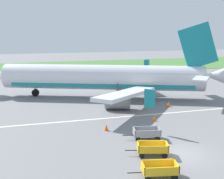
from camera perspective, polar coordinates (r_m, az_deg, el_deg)
name	(u,v)px	position (r m, az deg, el deg)	size (l,w,h in m)	color
ground_plane	(182,154)	(26.92, 12.97, -11.62)	(220.00, 220.00, 0.00)	slate
grass_strip	(71,67)	(84.28, -7.67, 4.21)	(220.00, 28.00, 0.06)	#477A38
apron_stripe	(134,116)	(37.01, 4.07, -4.94)	(120.00, 0.36, 0.01)	silver
airplane	(109,78)	(45.86, -0.53, 2.17)	(36.11, 29.45, 11.34)	silver
baggage_cart_nearest	(159,169)	(22.51, 8.84, -14.52)	(3.63, 1.85, 1.07)	gold
baggage_cart_second_in_row	(152,148)	(25.97, 7.54, -10.85)	(3.62, 2.03, 1.07)	gold
baggage_cart_third_in_row	(147,133)	(29.50, 6.46, -8.07)	(3.63, 1.84, 1.07)	gray
traffic_cone_near_plane	(106,127)	(31.77, -1.07, -7.09)	(0.49, 0.49, 0.64)	orange
traffic_cone_mid_apron	(169,104)	(41.82, 10.50, -2.70)	(0.53, 0.53, 0.70)	orange
traffic_cone_by_carts	(154,118)	(35.27, 7.91, -5.33)	(0.47, 0.47, 0.62)	orange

